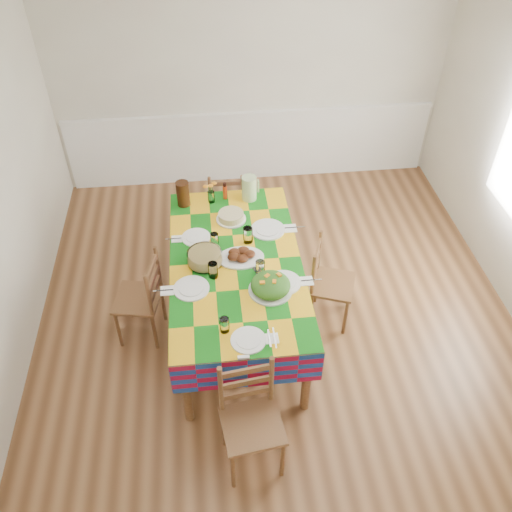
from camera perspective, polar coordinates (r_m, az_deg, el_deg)
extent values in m
cube|color=brown|center=(5.21, 2.28, -7.14)|extent=(4.50, 5.00, 0.04)
cube|color=white|center=(3.61, 3.53, 22.60)|extent=(4.50, 5.00, 0.04)
cube|color=#BCB4A5|center=(6.44, -0.64, 18.53)|extent=(4.50, 0.04, 2.70)
cube|color=white|center=(6.59, -0.57, 14.76)|extent=(4.41, 0.06, 0.04)
cube|color=white|center=(6.82, -0.56, 11.46)|extent=(4.41, 0.03, 0.90)
cylinder|color=brown|center=(4.30, -7.39, -13.83)|extent=(0.07, 0.07, 0.76)
cylinder|color=brown|center=(4.34, 5.39, -12.77)|extent=(0.07, 0.07, 0.76)
cylinder|color=brown|center=(5.60, -7.64, 2.43)|extent=(0.07, 0.07, 0.76)
cylinder|color=brown|center=(5.63, 1.95, 3.11)|extent=(0.07, 0.07, 0.76)
cube|color=brown|center=(4.62, -2.15, -0.79)|extent=(1.07, 2.03, 0.04)
cube|color=#A40E30|center=(4.60, -2.16, -0.57)|extent=(1.11, 2.07, 0.01)
cube|color=#A40E30|center=(4.72, -8.84, -2.52)|extent=(0.01, 2.07, 0.32)
cube|color=#A40E30|center=(4.77, 4.57, -1.53)|extent=(0.01, 2.07, 0.32)
cube|color=#A40E30|center=(4.03, -0.88, -12.27)|extent=(1.11, 0.01, 0.32)
cube|color=#A40E30|center=(5.51, -2.99, 5.44)|extent=(1.11, 0.01, 0.32)
cylinder|color=white|center=(4.00, -0.82, -8.85)|extent=(0.26, 0.26, 0.01)
cylinder|color=white|center=(3.99, -0.82, -8.76)|extent=(0.18, 0.18, 0.01)
cylinder|color=white|center=(4.02, -3.34, -7.25)|extent=(0.07, 0.07, 0.13)
cube|color=white|center=(4.01, 1.69, -8.67)|extent=(0.10, 0.10, 0.01)
cube|color=silver|center=(4.01, 1.42, -8.65)|extent=(0.01, 0.16, 0.00)
cube|color=silver|center=(4.01, 1.97, -8.60)|extent=(0.01, 0.19, 0.00)
cylinder|color=white|center=(4.38, -6.81, -3.41)|extent=(0.29, 0.29, 0.02)
cylinder|color=white|center=(4.37, -6.82, -3.31)|extent=(0.20, 0.20, 0.01)
cylinder|color=white|center=(4.43, -4.55, -1.49)|extent=(0.08, 0.08, 0.14)
cube|color=white|center=(4.40, -9.33, -3.62)|extent=(0.11, 0.11, 0.01)
cube|color=silver|center=(4.39, -9.62, -3.59)|extent=(0.18, 0.01, 0.00)
cube|color=silver|center=(4.39, -9.06, -3.55)|extent=(0.22, 0.01, 0.00)
cylinder|color=white|center=(4.85, -6.33, 1.97)|extent=(0.26, 0.26, 0.01)
cylinder|color=white|center=(4.84, -6.34, 2.06)|extent=(0.18, 0.18, 0.01)
cylinder|color=white|center=(4.73, -4.39, 1.74)|extent=(0.07, 0.07, 0.12)
cube|color=white|center=(4.86, -8.34, 1.79)|extent=(0.09, 0.09, 0.01)
cube|color=silver|center=(4.86, -8.57, 1.81)|extent=(0.16, 0.01, 0.00)
cube|color=silver|center=(4.86, -8.12, 1.85)|extent=(0.19, 0.01, 0.00)
cylinder|color=white|center=(4.40, 2.94, -2.80)|extent=(0.28, 0.28, 0.01)
cylinder|color=white|center=(4.40, 2.94, -2.70)|extent=(0.20, 0.20, 0.01)
cylinder|color=white|center=(4.43, 0.44, -1.28)|extent=(0.08, 0.08, 0.14)
cube|color=white|center=(4.43, 5.36, -2.64)|extent=(0.11, 0.11, 0.01)
cube|color=silver|center=(4.43, 5.09, -2.62)|extent=(0.18, 0.01, 0.00)
cube|color=silver|center=(4.43, 5.63, -2.57)|extent=(0.21, 0.01, 0.00)
cylinder|color=white|center=(4.90, 1.25, 2.81)|extent=(0.31, 0.31, 0.02)
cylinder|color=white|center=(4.90, 1.25, 2.91)|extent=(0.22, 0.22, 0.01)
cylinder|color=white|center=(4.74, -0.87, 2.23)|extent=(0.09, 0.09, 0.15)
cube|color=white|center=(4.93, 3.62, 2.93)|extent=(0.11, 0.11, 0.01)
cube|color=silver|center=(4.93, 3.36, 2.96)|extent=(0.19, 0.01, 0.00)
cube|color=silver|center=(4.93, 3.88, 2.99)|extent=(0.23, 0.01, 0.00)
ellipsoid|color=white|center=(4.61, -1.60, -0.20)|extent=(0.40, 0.29, 0.02)
ellipsoid|color=black|center=(4.59, -0.73, 0.22)|extent=(0.11, 0.09, 0.06)
ellipsoid|color=black|center=(4.62, -1.35, 0.59)|extent=(0.11, 0.09, 0.06)
ellipsoid|color=black|center=(4.61, -2.29, 0.41)|extent=(0.11, 0.09, 0.06)
ellipsoid|color=black|center=(4.57, -2.37, -0.09)|extent=(0.11, 0.09, 0.06)
ellipsoid|color=black|center=(4.55, -1.47, -0.28)|extent=(0.11, 0.09, 0.06)
cylinder|color=white|center=(4.34, 1.53, -3.58)|extent=(0.35, 0.35, 0.02)
ellipsoid|color=#184110|center=(4.30, 1.54, -3.07)|extent=(0.32, 0.32, 0.14)
cube|color=orange|center=(4.22, 0.67, -2.80)|extent=(0.04, 0.03, 0.01)
cube|color=orange|center=(4.27, 1.19, -2.09)|extent=(0.05, 0.05, 0.01)
cube|color=orange|center=(4.23, 1.94, -2.70)|extent=(0.04, 0.05, 0.01)
cube|color=orange|center=(4.28, 2.44, -1.99)|extent=(0.05, 0.05, 0.01)
cylinder|color=white|center=(4.57, -5.41, -0.16)|extent=(0.30, 0.30, 0.11)
cylinder|color=#F0DD7F|center=(4.57, -5.41, -0.17)|extent=(0.27, 0.27, 0.09)
cylinder|color=white|center=(5.03, -2.63, 3.90)|extent=(0.28, 0.28, 0.01)
cylinder|color=tan|center=(5.01, -2.64, 4.25)|extent=(0.23, 0.23, 0.06)
cube|color=black|center=(4.51, -0.10, -1.47)|extent=(0.12, 0.29, 0.01)
cube|color=black|center=(4.53, 0.51, -1.24)|extent=(0.06, 0.30, 0.01)
cylinder|color=white|center=(5.24, -4.73, 6.24)|extent=(0.07, 0.07, 0.11)
cylinder|color=#307828|center=(5.21, -4.97, 6.61)|extent=(0.01, 0.01, 0.16)
ellipsoid|color=orange|center=(5.17, -5.33, 7.30)|extent=(0.05, 0.05, 0.02)
cylinder|color=#307828|center=(5.22, -4.61, 6.70)|extent=(0.01, 0.01, 0.16)
ellipsoid|color=orange|center=(5.18, -4.43, 7.65)|extent=(0.05, 0.05, 0.02)
cylinder|color=#307828|center=(5.20, -4.75, 6.54)|extent=(0.01, 0.01, 0.16)
ellipsoid|color=orange|center=(5.12, -4.81, 7.38)|extent=(0.05, 0.05, 0.02)
cylinder|color=red|center=(5.26, -3.29, 6.87)|extent=(0.04, 0.04, 0.18)
cylinder|color=#B0CD90|center=(5.22, -0.72, 7.16)|extent=(0.14, 0.14, 0.25)
cylinder|color=#33190B|center=(5.19, -7.69, 6.52)|extent=(0.12, 0.12, 0.25)
cube|color=white|center=(3.90, -1.32, -10.62)|extent=(0.08, 0.03, 0.02)
cylinder|color=brown|center=(4.12, -2.42, -21.62)|extent=(0.04, 0.04, 0.45)
cylinder|color=brown|center=(4.16, 2.81, -20.57)|extent=(0.04, 0.04, 0.45)
cylinder|color=brown|center=(4.28, -3.40, -17.61)|extent=(0.04, 0.04, 0.45)
cylinder|color=brown|center=(4.32, 1.54, -16.66)|extent=(0.04, 0.04, 0.45)
cube|color=brown|center=(4.00, -0.38, -17.42)|extent=(0.47, 0.45, 0.03)
cylinder|color=brown|center=(3.88, -3.71, -13.90)|extent=(0.04, 0.04, 0.50)
cylinder|color=brown|center=(3.93, 1.63, -12.90)|extent=(0.04, 0.04, 0.50)
cube|color=brown|center=(3.98, -1.01, -14.24)|extent=(0.36, 0.07, 0.05)
cube|color=brown|center=(3.88, -1.03, -13.16)|extent=(0.36, 0.07, 0.05)
cube|color=brown|center=(3.77, -1.05, -12.02)|extent=(0.36, 0.07, 0.05)
cylinder|color=brown|center=(6.15, -1.58, 4.91)|extent=(0.03, 0.03, 0.41)
cylinder|color=brown|center=(6.15, -4.67, 4.74)|extent=(0.03, 0.03, 0.41)
cylinder|color=brown|center=(5.91, -1.38, 3.08)|extent=(0.03, 0.03, 0.41)
cylinder|color=brown|center=(5.90, -4.60, 2.90)|extent=(0.03, 0.03, 0.41)
cube|color=brown|center=(5.89, -3.14, 5.62)|extent=(0.40, 0.38, 0.03)
cylinder|color=brown|center=(5.63, -1.45, 6.49)|extent=(0.03, 0.03, 0.46)
cylinder|color=brown|center=(5.63, -4.83, 6.30)|extent=(0.03, 0.03, 0.46)
cube|color=brown|center=(5.68, -3.11, 5.64)|extent=(0.33, 0.03, 0.05)
cube|color=brown|center=(5.61, -3.15, 6.62)|extent=(0.33, 0.03, 0.05)
cube|color=brown|center=(5.55, -3.20, 7.63)|extent=(0.33, 0.03, 0.05)
cylinder|color=brown|center=(5.22, -13.25, -4.64)|extent=(0.03, 0.03, 0.43)
cylinder|color=brown|center=(5.00, -14.28, -7.50)|extent=(0.03, 0.03, 0.43)
cylinder|color=brown|center=(5.13, -9.75, -4.94)|extent=(0.03, 0.03, 0.43)
cylinder|color=brown|center=(4.91, -10.62, -7.87)|extent=(0.03, 0.03, 0.43)
cube|color=brown|center=(4.89, -12.36, -4.40)|extent=(0.46, 0.47, 0.03)
cylinder|color=brown|center=(4.81, -10.26, -1.22)|extent=(0.03, 0.03, 0.48)
cylinder|color=brown|center=(4.58, -11.21, -4.18)|extent=(0.03, 0.03, 0.48)
cube|color=brown|center=(4.76, -10.58, -3.49)|extent=(0.09, 0.34, 0.05)
cube|color=brown|center=(4.67, -10.77, -2.41)|extent=(0.09, 0.34, 0.05)
cube|color=brown|center=(4.59, -10.96, -1.30)|extent=(0.09, 0.34, 0.05)
cylinder|color=brown|center=(5.01, 9.39, -6.40)|extent=(0.03, 0.03, 0.42)
cylinder|color=brown|center=(5.25, 9.82, -3.71)|extent=(0.03, 0.03, 0.42)
cylinder|color=brown|center=(5.02, 5.78, -5.80)|extent=(0.03, 0.03, 0.42)
cylinder|color=brown|center=(5.26, 6.38, -3.15)|extent=(0.03, 0.03, 0.42)
cube|color=brown|center=(4.97, 8.08, -2.96)|extent=(0.49, 0.50, 0.03)
cylinder|color=brown|center=(4.71, 6.03, -2.14)|extent=(0.03, 0.03, 0.47)
cylinder|color=brown|center=(4.95, 6.66, 0.51)|extent=(0.03, 0.03, 0.47)
cube|color=brown|center=(4.89, 6.27, -1.59)|extent=(0.13, 0.32, 0.05)
cube|color=brown|center=(4.81, 6.38, -0.53)|extent=(0.13, 0.32, 0.05)
cube|color=brown|center=(4.73, 6.49, 0.56)|extent=(0.13, 0.32, 0.05)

